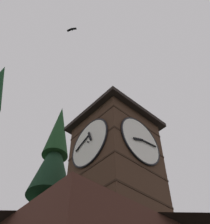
% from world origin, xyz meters
% --- Properties ---
extents(clock_tower, '(4.31, 4.31, 9.30)m').
position_xyz_m(clock_tower, '(0.86, -2.25, 11.28)').
color(clock_tower, '#422B1E').
rests_on(clock_tower, building_main).
extents(flying_bird_high, '(0.52, 0.70, 0.15)m').
position_xyz_m(flying_bird_high, '(4.60, -2.60, 21.18)').
color(flying_bird_high, black).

